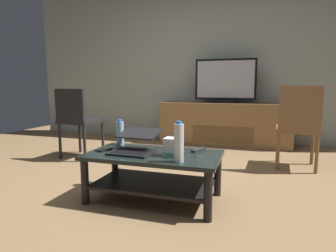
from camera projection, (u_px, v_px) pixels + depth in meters
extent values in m
plane|color=olive|center=(156.00, 189.00, 2.54)|extent=(7.68, 7.68, 0.00)
cube|color=#A8B2A8|center=(207.00, 57.00, 4.71)|extent=(6.40, 0.12, 2.80)
cube|color=black|center=(154.00, 155.00, 2.25)|extent=(1.06, 0.58, 0.03)
cube|color=black|center=(154.00, 183.00, 2.28)|extent=(0.93, 0.51, 0.02)
cylinder|color=black|center=(85.00, 182.00, 2.19)|extent=(0.06, 0.06, 0.36)
cylinder|color=black|center=(208.00, 196.00, 1.90)|extent=(0.06, 0.06, 0.36)
cylinder|color=black|center=(115.00, 165.00, 2.65)|extent=(0.06, 0.06, 0.36)
cylinder|color=black|center=(218.00, 175.00, 2.36)|extent=(0.06, 0.06, 0.36)
cube|color=olive|center=(224.00, 124.00, 4.45)|extent=(1.99, 0.50, 0.66)
cube|color=brown|center=(222.00, 134.00, 4.23)|extent=(0.90, 0.01, 0.23)
cube|color=black|center=(225.00, 101.00, 4.38)|extent=(0.32, 0.20, 0.05)
cube|color=black|center=(225.00, 79.00, 4.33)|extent=(0.93, 0.04, 0.62)
cube|color=#B2B7C1|center=(225.00, 79.00, 4.31)|extent=(0.86, 0.01, 0.56)
cube|color=brown|center=(297.00, 130.00, 3.16)|extent=(0.47, 0.47, 0.04)
cube|color=brown|center=(300.00, 109.00, 2.94)|extent=(0.42, 0.06, 0.49)
cylinder|color=brown|center=(312.00, 147.00, 3.30)|extent=(0.04, 0.04, 0.41)
cylinder|color=brown|center=(278.00, 145.00, 3.44)|extent=(0.04, 0.04, 0.41)
cylinder|color=brown|center=(317.00, 154.00, 2.95)|extent=(0.04, 0.04, 0.41)
cylinder|color=brown|center=(278.00, 151.00, 3.08)|extent=(0.04, 0.04, 0.41)
cube|color=black|center=(81.00, 121.00, 3.63)|extent=(0.47, 0.47, 0.04)
cube|color=black|center=(70.00, 106.00, 3.41)|extent=(0.42, 0.07, 0.42)
cylinder|color=black|center=(103.00, 138.00, 3.77)|extent=(0.04, 0.04, 0.45)
cylinder|color=black|center=(80.00, 136.00, 3.91)|extent=(0.04, 0.04, 0.45)
cylinder|color=black|center=(85.00, 144.00, 3.42)|extent=(0.04, 0.04, 0.45)
cylinder|color=black|center=(60.00, 141.00, 3.56)|extent=(0.04, 0.04, 0.45)
cube|color=black|center=(132.00, 152.00, 2.23)|extent=(0.34, 0.26, 0.02)
cube|color=black|center=(132.00, 151.00, 2.23)|extent=(0.30, 0.21, 0.00)
cube|color=black|center=(140.00, 133.00, 2.36)|extent=(0.34, 0.26, 0.06)
cube|color=silver|center=(139.00, 133.00, 2.35)|extent=(0.31, 0.23, 0.05)
cube|color=white|center=(173.00, 147.00, 2.15)|extent=(0.12, 0.11, 0.14)
cube|color=#19D84C|center=(170.00, 154.00, 2.10)|extent=(0.07, 0.00, 0.01)
cylinder|color=#99C6E5|center=(120.00, 133.00, 2.55)|extent=(0.07, 0.07, 0.21)
cylinder|color=blue|center=(120.00, 120.00, 2.54)|extent=(0.04, 0.04, 0.02)
cylinder|color=silver|center=(179.00, 143.00, 1.96)|extent=(0.07, 0.07, 0.27)
cylinder|color=blue|center=(179.00, 122.00, 1.94)|extent=(0.04, 0.04, 0.02)
cube|color=black|center=(104.00, 149.00, 2.35)|extent=(0.10, 0.15, 0.01)
cube|color=#2D2D30|center=(199.00, 150.00, 2.32)|extent=(0.10, 0.16, 0.02)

